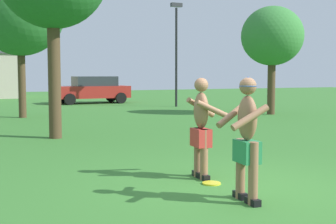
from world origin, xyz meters
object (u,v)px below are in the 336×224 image
car_red_mid_lot (92,89)px  tree_left_field (20,8)px  player_in_red (201,126)px  frisbee (211,183)px  player_with_cap (247,134)px  tree_behind_players (272,37)px  lamp_post (176,43)px

car_red_mid_lot → tree_left_field: bearing=-122.6°
player_in_red → frisbee: 0.97m
player_with_cap → tree_left_field: (-1.28, 13.76, 3.35)m
car_red_mid_lot → tree_behind_players: (5.04, -10.41, 2.47)m
frisbee → player_with_cap: bearing=-93.7°
player_with_cap → frisbee: player_with_cap is taller
tree_left_field → frisbee: bearing=-83.9°
lamp_post → tree_behind_players: bearing=-73.8°
player_with_cap → lamp_post: 18.35m
player_with_cap → player_in_red: size_ratio=1.02×
player_in_red → lamp_post: 16.95m
tree_left_field → player_with_cap: bearing=-84.7°
frisbee → car_red_mid_lot: size_ratio=0.07×
player_in_red → frisbee: size_ratio=5.70×
player_with_cap → tree_behind_players: 14.12m
player_with_cap → frisbee: (0.07, 1.06, -0.92)m
tree_left_field → car_red_mid_lot: bearing=57.4°
player_in_red → player_with_cap: bearing=-94.5°
player_in_red → car_red_mid_lot: size_ratio=0.38×
frisbee → car_red_mid_lot: (3.50, 20.30, 0.81)m
frisbee → lamp_post: lamp_post is taller
player_in_red → lamp_post: lamp_post is taller
lamp_post → tree_left_field: (-8.18, -3.07, 0.94)m
tree_left_field → tree_behind_players: 10.33m
player_with_cap → tree_left_field: tree_left_field is taller
lamp_post → tree_left_field: size_ratio=0.88×
player_with_cap → tree_behind_players: bearing=51.8°
frisbee → lamp_post: (6.83, 15.77, 3.33)m
lamp_post → frisbee: bearing=-113.4°
tree_left_field → player_in_red: bearing=-83.5°
player_with_cap → lamp_post: (6.90, 16.83, 2.41)m
player_with_cap → lamp_post: bearing=67.7°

